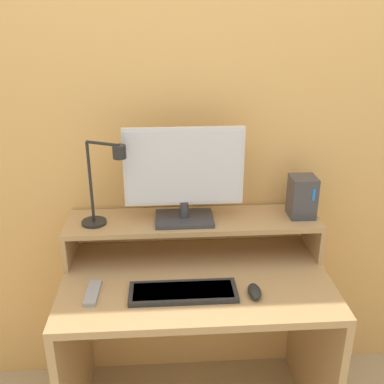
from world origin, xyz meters
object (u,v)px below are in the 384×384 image
router_dock (302,197)px  monitor (184,175)px  keyboard (183,292)px  desk_lamp (104,184)px  remote_control (93,293)px  mouse (254,291)px

router_dock → monitor: bearing=-178.5°
monitor → keyboard: size_ratio=1.19×
desk_lamp → remote_control: desk_lamp is taller
mouse → monitor: bearing=128.9°
mouse → keyboard: bearing=174.6°
keyboard → router_dock: bearing=29.5°
remote_control → desk_lamp: bearing=79.9°
desk_lamp → mouse: size_ratio=3.68×
monitor → remote_control: monitor is taller
mouse → remote_control: (-0.60, 0.04, -0.01)m
remote_control → keyboard: bearing=-3.1°
monitor → mouse: 0.53m
desk_lamp → router_dock: desk_lamp is taller
remote_control → router_dock: bearing=17.7°
desk_lamp → monitor: bearing=5.5°
keyboard → remote_control: (-0.34, 0.02, -0.00)m
desk_lamp → router_dock: 0.82m
mouse → desk_lamp: bearing=154.0°
desk_lamp → remote_control: (-0.04, -0.23, -0.34)m
router_dock → keyboard: bearing=-150.5°
keyboard → remote_control: size_ratio=2.63×
router_dock → mouse: bearing=-128.5°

